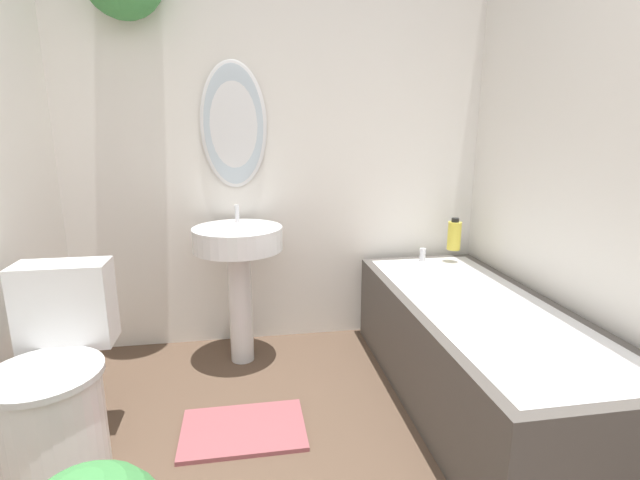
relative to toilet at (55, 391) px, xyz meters
The scene contains 7 objects.
wall_back 1.67m from the toilet, 50.83° to the left, with size 2.56×0.40×2.40m.
wall_right 2.38m from the toilet, ahead, with size 0.06×2.39×2.40m.
toilet is the anchor object (origin of this frame).
pedestal_sink 1.06m from the toilet, 46.90° to the left, with size 0.48×0.48×0.87m.
bathtub 1.81m from the toilet, ahead, with size 0.71×1.67×0.58m.
shampoo_bottle 2.17m from the toilet, 22.60° to the left, with size 0.08×0.08×0.19m.
bath_mat 0.76m from the toilet, ahead, with size 0.53×0.35×0.02m.
Camera 1 is at (-0.22, -0.47, 1.29)m, focal length 26.00 mm.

